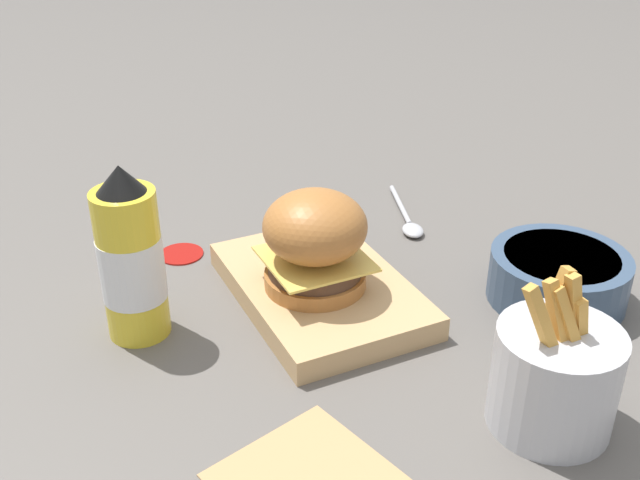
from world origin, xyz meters
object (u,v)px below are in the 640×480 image
object	(u,v)px
burger	(314,241)
side_bowl	(558,276)
serving_board	(320,289)
spoon	(409,222)
ketchup_bottle	(131,261)
fries_basket	(554,377)

from	to	relation	value
burger	side_bowl	bearing A→B (deg)	68.04
serving_board	spoon	distance (m)	0.22
ketchup_bottle	side_bowl	size ratio (longest dim) A/B	1.24
serving_board	ketchup_bottle	bearing A→B (deg)	-97.77
burger	ketchup_bottle	distance (m)	0.19
serving_board	fries_basket	xyz separation A→B (m)	(0.28, 0.10, 0.04)
ketchup_bottle	side_bowl	xyz separation A→B (m)	(0.14, 0.45, -0.06)
serving_board	side_bowl	xyz separation A→B (m)	(0.12, 0.25, 0.02)
serving_board	burger	world-z (taller)	burger
burger	side_bowl	size ratio (longest dim) A/B	0.73
burger	spoon	world-z (taller)	burger
side_bowl	spoon	size ratio (longest dim) A/B	1.00
burger	spoon	distance (m)	0.25
spoon	serving_board	bearing A→B (deg)	-40.01
fries_basket	side_bowl	size ratio (longest dim) A/B	1.01
serving_board	side_bowl	distance (m)	0.27
ketchup_bottle	spoon	xyz separation A→B (m)	(-0.09, 0.39, -0.08)
fries_basket	side_bowl	xyz separation A→B (m)	(-0.16, 0.15, -0.02)
serving_board	spoon	size ratio (longest dim) A/B	1.68
serving_board	side_bowl	world-z (taller)	side_bowl
serving_board	ketchup_bottle	distance (m)	0.22
serving_board	fries_basket	world-z (taller)	fries_basket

